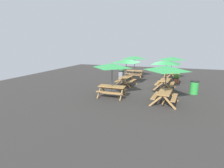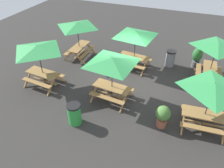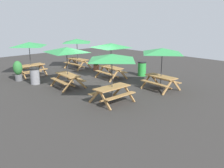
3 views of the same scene
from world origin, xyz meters
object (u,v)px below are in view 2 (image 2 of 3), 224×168
Objects in this scene: picnic_table_1 at (112,64)px; potted_plant_0 at (197,57)px; picnic_table_0 at (217,48)px; picnic_table_5 at (38,51)px; picnic_table_3 at (213,90)px; trash_bin_gray at (170,58)px; trash_bin_green at (75,114)px; picnic_table_2 at (77,28)px; potted_plant_1 at (163,115)px; picnic_table_4 at (136,37)px.

picnic_table_1 is 2.22× the size of potted_plant_0.
picnic_table_0 and picnic_table_5 have the same top height.
picnic_table_3 is 5.32m from trash_bin_gray.
trash_bin_gray is 1.00× the size of trash_bin_green.
picnic_table_5 is (-0.27, -3.46, 0.00)m from picnic_table_2.
trash_bin_green is 3.69m from potted_plant_1.
potted_plant_0 is (3.56, 4.68, -1.29)m from picnic_table_1.
picnic_table_1 reaches higher than trash_bin_green.
picnic_table_3 reaches higher than potted_plant_0.
picnic_table_2 is at bearing 142.83° from picnic_table_1.
picnic_table_2 and picnic_table_4 have the same top height.
trash_bin_green is at bearing -115.14° from trash_bin_gray.
potted_plant_0 is at bearing 38.61° from picnic_table_5.
potted_plant_0 is (4.45, 6.75, 0.20)m from trash_bin_green.
picnic_table_5 is (-3.81, -0.18, 0.00)m from picnic_table_1.
trash_bin_green is at bearing 134.98° from picnic_table_0.
picnic_table_0 and picnic_table_1 have the same top height.
picnic_table_2 is at bearing -168.86° from potted_plant_0.
potted_plant_1 is (2.49, -4.19, -1.39)m from picnic_table_4.
picnic_table_2 reaches higher than potted_plant_1.
potted_plant_1 is (3.50, 1.15, 0.10)m from trash_bin_green.
picnic_table_1 is 1.00× the size of picnic_table_4.
picnic_table_1 is 6.02m from potted_plant_0.
trash_bin_green is (-2.98, -6.36, 0.00)m from trash_bin_gray.
picnic_table_3 is 5.25m from potted_plant_0.
picnic_table_3 is at bearing 176.45° from picnic_table_0.
picnic_table_1 reaches higher than trash_bin_gray.
picnic_table_0 is 2.24× the size of potted_plant_1.
picnic_table_5 is at bearing 173.46° from potted_plant_1.
picnic_table_1 is at bearing 7.91° from picnic_table_5.
picnic_table_5 is at bearing 175.23° from picnic_table_2.
picnic_table_3 is (4.20, -0.37, 0.00)m from picnic_table_1.
trash_bin_green is at bearing -27.69° from picnic_table_5.
picnic_table_0 is 5.53m from picnic_table_1.
picnic_table_4 reaches higher than trash_bin_green.
picnic_table_5 is 6.61m from potted_plant_1.
picnic_table_5 is 2.38× the size of trash_bin_green.
picnic_table_1 is 2.87× the size of trash_bin_green.
potted_plant_0 is at bearing 30.06° from picnic_table_0.
picnic_table_2 is 8.55m from picnic_table_3.
picnic_table_1 is 3.28m from picnic_table_4.
picnic_table_5 is at bearing -131.58° from picnic_table_4.
picnic_table_1 is at bearing 66.75° from trash_bin_green.
picnic_table_1 is 2.70× the size of potted_plant_1.
trash_bin_gray is at bearing -80.12° from picnic_table_2.
picnic_table_3 and picnic_table_4 have the same top height.
picnic_table_3 is at bearing 0.69° from picnic_table_1.
picnic_table_2 reaches higher than potted_plant_0.
trash_bin_gray and trash_bin_green have the same top height.
picnic_table_5 is at bearing -146.61° from potted_plant_0.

